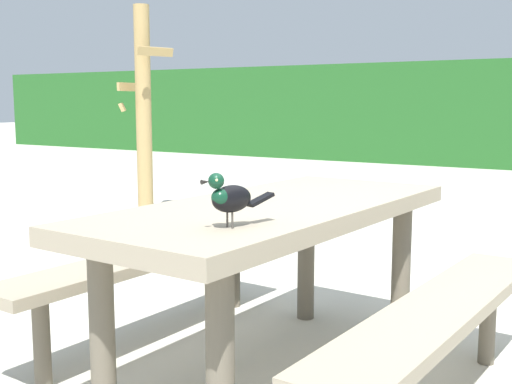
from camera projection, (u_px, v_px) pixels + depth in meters
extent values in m
plane|color=beige|center=(380.00, 376.00, 2.73)|extent=(60.00, 60.00, 0.00)
cube|color=gray|center=(275.00, 211.00, 2.65)|extent=(0.86, 1.84, 0.07)
cylinder|color=#635B4C|center=(102.00, 334.00, 2.28)|extent=(0.09, 0.09, 0.67)
cylinder|color=#635B4C|center=(220.00, 369.00, 1.98)|extent=(0.09, 0.09, 0.67)
cylinder|color=#635B4C|center=(306.00, 257.00, 3.42)|extent=(0.09, 0.09, 0.67)
cylinder|color=#635B4C|center=(401.00, 272.00, 3.11)|extent=(0.09, 0.09, 0.67)
cube|color=gray|center=(153.00, 256.00, 3.09)|extent=(0.37, 1.72, 0.05)
cylinder|color=#635B4C|center=(42.00, 341.00, 2.60)|extent=(0.07, 0.07, 0.39)
cylinder|color=#635B4C|center=(234.00, 272.00, 3.64)|extent=(0.07, 0.07, 0.39)
cube|color=gray|center=(439.00, 310.00, 2.29)|extent=(0.37, 1.72, 0.05)
cylinder|color=#635B4C|center=(488.00, 321.00, 2.84)|extent=(0.07, 0.07, 0.39)
ellipsoid|color=black|center=(232.00, 199.00, 2.10)|extent=(0.12, 0.16, 0.09)
ellipsoid|color=#0F3823|center=(221.00, 198.00, 2.07)|extent=(0.08, 0.08, 0.06)
sphere|color=#0F3823|center=(216.00, 181.00, 2.05)|extent=(0.05, 0.05, 0.05)
sphere|color=#EAE08C|center=(217.00, 180.00, 2.03)|extent=(0.01, 0.01, 0.01)
sphere|color=#EAE08C|center=(210.00, 179.00, 2.06)|extent=(0.01, 0.01, 0.01)
cone|color=black|center=(205.00, 182.00, 2.03)|extent=(0.03, 0.03, 0.02)
cube|color=black|center=(260.00, 199.00, 2.18)|extent=(0.07, 0.11, 0.04)
cylinder|color=#47423D|center=(232.00, 220.00, 2.09)|extent=(0.01, 0.01, 0.05)
cylinder|color=#47423D|center=(227.00, 219.00, 2.12)|extent=(0.01, 0.01, 0.05)
cylinder|color=tan|center=(144.00, 114.00, 6.25)|extent=(0.15, 0.15, 2.06)
cube|color=tan|center=(122.00, 107.00, 6.21)|extent=(0.25, 0.28, 0.09)
cube|color=tan|center=(127.00, 87.00, 6.30)|extent=(0.07, 0.28, 0.08)
cube|color=tan|center=(155.00, 52.00, 6.00)|extent=(0.16, 0.38, 0.08)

